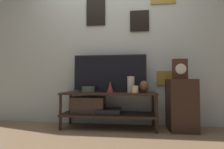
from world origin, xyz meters
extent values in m
plane|color=#846647|center=(0.00, 0.00, 0.00)|extent=(12.00, 12.00, 0.00)
cube|color=beige|center=(0.00, 0.56, 1.35)|extent=(6.40, 0.06, 2.70)
cube|color=olive|center=(0.87, 0.51, 0.76)|extent=(0.23, 0.02, 0.23)
cube|color=beige|center=(0.87, 0.51, 0.76)|extent=(0.19, 0.01, 0.19)
cube|color=black|center=(-0.26, 0.51, 1.90)|extent=(0.32, 0.02, 0.47)
cube|color=#BCB299|center=(-0.26, 0.51, 1.90)|extent=(0.29, 0.01, 0.43)
cube|color=black|center=(0.48, 0.51, 1.71)|extent=(0.31, 0.02, 0.35)
cube|color=beige|center=(0.48, 0.51, 1.71)|extent=(0.27, 0.01, 0.31)
cube|color=black|center=(0.00, 0.27, 0.52)|extent=(1.43, 0.47, 0.03)
cube|color=black|center=(0.00, 0.27, 0.20)|extent=(1.43, 0.47, 0.03)
cylinder|color=black|center=(-0.68, 0.07, 0.27)|extent=(0.04, 0.04, 0.54)
cylinder|color=black|center=(0.68, 0.07, 0.27)|extent=(0.04, 0.04, 0.54)
cylinder|color=black|center=(-0.68, 0.48, 0.27)|extent=(0.04, 0.04, 0.54)
cylinder|color=black|center=(0.68, 0.48, 0.27)|extent=(0.04, 0.04, 0.54)
cube|color=black|center=(0.00, 0.27, 0.25)|extent=(0.36, 0.33, 0.07)
cube|color=#47382D|center=(-0.32, 0.27, 0.34)|extent=(0.50, 0.26, 0.24)
cylinder|color=black|center=(-0.32, 0.38, 0.55)|extent=(0.05, 0.05, 0.02)
cylinder|color=black|center=(0.32, 0.38, 0.55)|extent=(0.05, 0.05, 0.02)
cube|color=black|center=(0.00, 0.38, 0.84)|extent=(1.15, 0.04, 0.57)
cube|color=black|center=(0.00, 0.36, 0.84)|extent=(1.12, 0.01, 0.53)
cylinder|color=beige|center=(0.34, 0.24, 0.66)|extent=(0.11, 0.11, 0.24)
ellipsoid|color=brown|center=(0.53, 0.27, 0.63)|extent=(0.13, 0.13, 0.18)
cone|color=brown|center=(0.03, 0.18, 0.62)|extent=(0.10, 0.10, 0.17)
cylinder|color=#4C5647|center=(-0.31, 0.23, 0.58)|extent=(0.20, 0.20, 0.09)
cylinder|color=beige|center=(0.39, 0.12, 0.59)|extent=(0.09, 0.09, 0.11)
cube|color=#382319|center=(1.06, 0.29, 0.37)|extent=(0.37, 0.44, 0.74)
cube|color=#422819|center=(1.04, 0.25, 0.88)|extent=(0.20, 0.10, 0.29)
cylinder|color=white|center=(1.04, 0.19, 0.88)|extent=(0.15, 0.01, 0.15)
camera|label=1|loc=(0.37, -2.37, 0.70)|focal=28.00mm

